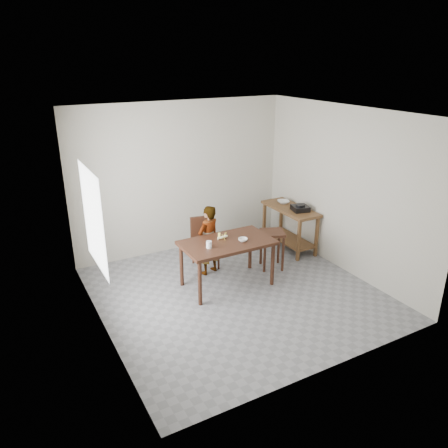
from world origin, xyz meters
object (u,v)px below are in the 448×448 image
prep_counter (289,228)px  dining_table (227,263)px  dining_chair (205,243)px  stool (272,250)px  child (208,240)px

prep_counter → dining_table: bearing=-157.9°
prep_counter → dining_chair: dining_chair is taller
dining_chair → stool: dining_chair is taller
stool → dining_table: bearing=-169.9°
dining_table → dining_chair: 0.76m
child → stool: size_ratio=1.78×
prep_counter → stool: size_ratio=1.81×
child → dining_chair: bearing=-123.0°
dining_table → dining_chair: bearing=90.0°
child → stool: child is taller
child → dining_chair: child is taller
dining_table → child: size_ratio=1.19×
prep_counter → stool: (-0.76, -0.53, -0.07)m
dining_chair → stool: (0.96, -0.59, -0.09)m
dining_chair → stool: 1.13m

